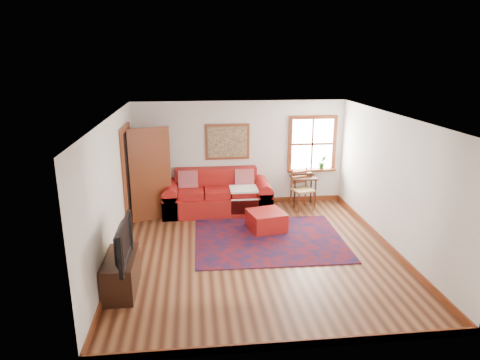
{
  "coord_description": "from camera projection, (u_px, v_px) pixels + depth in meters",
  "views": [
    {
      "loc": [
        -1.09,
        -7.14,
        3.5
      ],
      "look_at": [
        -0.23,
        0.6,
        1.23
      ],
      "focal_mm": 32.0,
      "sensor_mm": 36.0,
      "label": 1
    }
  ],
  "objects": [
    {
      "name": "ground",
      "position": [
        256.0,
        252.0,
        7.91
      ],
      "size": [
        5.5,
        5.5,
        0.0
      ],
      "primitive_type": "plane",
      "color": "#421F12",
      "rests_on": "ground"
    },
    {
      "name": "doorway",
      "position": [
        142.0,
        174.0,
        9.07
      ],
      "size": [
        0.89,
        1.08,
        2.14
      ],
      "color": "black",
      "rests_on": "ground"
    },
    {
      "name": "media_cabinet",
      "position": [
        121.0,
        274.0,
        6.55
      ],
      "size": [
        0.46,
        1.02,
        0.56
      ],
      "primitive_type": "cube",
      "color": "#321A10",
      "rests_on": "ground"
    },
    {
      "name": "room_envelope",
      "position": [
        257.0,
        166.0,
        7.46
      ],
      "size": [
        5.04,
        5.54,
        2.52
      ],
      "color": "silver",
      "rests_on": "ground"
    },
    {
      "name": "candle_hurricane",
      "position": [
        127.0,
        240.0,
        6.86
      ],
      "size": [
        0.12,
        0.12,
        0.18
      ],
      "color": "silver",
      "rests_on": "media_cabinet"
    },
    {
      "name": "television",
      "position": [
        118.0,
        243.0,
        6.23
      ],
      "size": [
        0.14,
        1.08,
        0.62
      ],
      "primitive_type": "imported",
      "rotation": [
        0.0,
        0.0,
        1.57
      ],
      "color": "black",
      "rests_on": "media_cabinet"
    },
    {
      "name": "red_leather_sofa",
      "position": [
        217.0,
        198.0,
        9.92
      ],
      "size": [
        2.47,
        1.02,
        0.96
      ],
      "color": "maroon",
      "rests_on": "ground"
    },
    {
      "name": "red_ottoman",
      "position": [
        266.0,
        221.0,
        8.88
      ],
      "size": [
        0.83,
        0.83,
        0.4
      ],
      "primitive_type": "cube",
      "rotation": [
        0.0,
        0.0,
        0.22
      ],
      "color": "maroon",
      "rests_on": "ground"
    },
    {
      "name": "framed_artwork",
      "position": [
        227.0,
        142.0,
        10.03
      ],
      "size": [
        1.05,
        0.07,
        0.85
      ],
      "color": "brown",
      "rests_on": "ground"
    },
    {
      "name": "window",
      "position": [
        313.0,
        150.0,
        10.31
      ],
      "size": [
        1.18,
        0.2,
        1.38
      ],
      "color": "white",
      "rests_on": "ground"
    },
    {
      "name": "ladder_back_chair",
      "position": [
        301.0,
        188.0,
        10.03
      ],
      "size": [
        0.55,
        0.53,
        0.96
      ],
      "color": "tan",
      "rests_on": "ground"
    },
    {
      "name": "side_table",
      "position": [
        303.0,
        182.0,
        10.23
      ],
      "size": [
        0.6,
        0.45,
        0.72
      ],
      "color": "#321A10",
      "rests_on": "ground"
    },
    {
      "name": "persian_rug",
      "position": [
        269.0,
        240.0,
        8.42
      ],
      "size": [
        2.93,
        2.36,
        0.02
      ],
      "primitive_type": "cube",
      "rotation": [
        0.0,
        0.0,
        -0.02
      ],
      "color": "#580C0F",
      "rests_on": "ground"
    }
  ]
}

